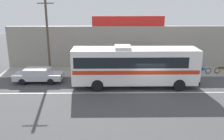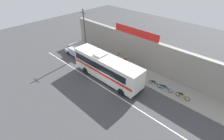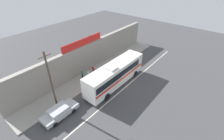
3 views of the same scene
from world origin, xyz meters
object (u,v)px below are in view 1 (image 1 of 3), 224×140
intercity_bus (134,65)px  motorcycle_blue (202,70)px  motorcycle_black (223,69)px  utility_pole (48,36)px  parked_car (38,75)px  motorcycle_red (187,70)px  pedestrian_far_right (116,63)px  pedestrian_far_left (128,62)px  pedestrian_by_curb (110,62)px

intercity_bus → motorcycle_blue: bearing=24.3°
motorcycle_black → utility_pole: bearing=-178.8°
parked_car → utility_pole: 3.95m
intercity_bus → motorcycle_black: intercity_bus is taller
motorcycle_red → motorcycle_black: (3.81, 0.15, 0.00)m
motorcycle_black → motorcycle_blue: bearing=-178.7°
motorcycle_black → pedestrian_far_right: pedestrian_far_right is taller
motorcycle_blue → pedestrian_far_left: size_ratio=1.11×
pedestrian_far_left → pedestrian_far_right: 1.29m
motorcycle_red → motorcycle_black: same height
intercity_bus → motorcycle_red: bearing=29.0°
pedestrian_by_curb → intercity_bus: bearing=-66.8°
motorcycle_blue → motorcycle_black: bearing=1.3°
motorcycle_blue → pedestrian_by_curb: 9.82m
parked_car → pedestrian_by_curb: 7.86m
motorcycle_red → pedestrian_far_right: (-7.45, 0.84, 0.54)m
intercity_bus → pedestrian_far_left: size_ratio=6.44×
intercity_bus → parked_car: bearing=171.8°
utility_pole → intercity_bus: bearing=-20.4°
pedestrian_far_left → parked_car: bearing=-160.9°
intercity_bus → pedestrian_by_curb: size_ratio=6.78×
motorcycle_red → pedestrian_far_right: bearing=173.5°
intercity_bus → pedestrian_far_left: intercity_bus is taller
pedestrian_by_curb → pedestrian_far_right: size_ratio=0.99×
motorcycle_red → pedestrian_far_left: size_ratio=1.10×
intercity_bus → motorcycle_red: (5.99, 3.31, -1.50)m
intercity_bus → pedestrian_by_curb: intercity_bus is taller
motorcycle_blue → intercity_bus: bearing=-155.7°
intercity_bus → pedestrian_by_curb: bearing=113.2°
intercity_bus → motorcycle_black: (9.80, 3.47, -1.50)m
motorcycle_red → pedestrian_far_left: (-6.19, 1.08, 0.59)m
utility_pole → motorcycle_blue: size_ratio=4.05×
utility_pole → motorcycle_blue: utility_pole is taller
pedestrian_far_right → motorcycle_blue: bearing=-4.7°
parked_car → pedestrian_far_left: 9.40m
utility_pole → pedestrian_far_left: (8.12, 1.29, -3.03)m
motorcycle_blue → motorcycle_black: same height
parked_car → utility_pole: bearing=67.1°
intercity_bus → pedestrian_far_right: intercity_bus is taller
parked_car → pedestrian_far_left: pedestrian_far_left is taller
parked_car → pedestrian_by_curb: (6.95, 3.64, 0.36)m
parked_car → motorcycle_black: size_ratio=2.50×
utility_pole → pedestrian_by_curb: bearing=16.7°
utility_pole → motorcycle_red: (14.31, 0.21, -3.62)m
motorcycle_black → pedestrian_far_left: pedestrian_far_left is taller
motorcycle_black → pedestrian_far_left: bearing=174.7°
intercity_bus → parked_car: intercity_bus is taller
motorcycle_red → motorcycle_black: bearing=2.3°
intercity_bus → utility_pole: 9.13m
motorcycle_blue → motorcycle_red: size_ratio=1.01×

